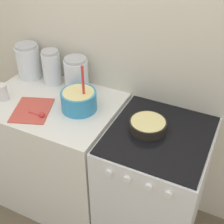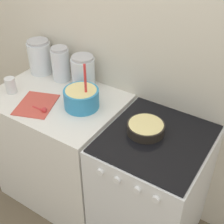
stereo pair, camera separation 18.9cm
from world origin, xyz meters
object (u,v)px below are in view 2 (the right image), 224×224
(storage_jar_right, at_px, (83,74))
(tin_can, at_px, (11,85))
(storage_jar_middle, at_px, (61,66))
(stove, at_px, (151,191))
(storage_jar_left, at_px, (40,59))
(mixing_bowl, at_px, (81,97))
(baking_pan, at_px, (146,128))

(storage_jar_right, height_order, tin_can, storage_jar_right)
(storage_jar_middle, height_order, storage_jar_right, storage_jar_middle)
(stove, xyz_separation_m, storage_jar_left, (-1.09, 0.22, 0.57))
(stove, bearing_deg, tin_can, -174.01)
(mixing_bowl, distance_m, baking_pan, 0.47)
(mixing_bowl, xyz_separation_m, storage_jar_right, (-0.14, 0.20, 0.03))
(baking_pan, height_order, storage_jar_right, storage_jar_right)
(storage_jar_middle, bearing_deg, baking_pan, -14.58)
(baking_pan, bearing_deg, stove, -6.58)
(storage_jar_middle, bearing_deg, stove, -13.89)
(storage_jar_left, relative_size, tin_can, 2.31)
(storage_jar_middle, bearing_deg, mixing_bowl, -31.09)
(stove, height_order, mixing_bowl, mixing_bowl)
(mixing_bowl, bearing_deg, tin_can, -166.30)
(baking_pan, bearing_deg, mixing_bowl, 179.38)
(baking_pan, xyz_separation_m, tin_can, (-0.98, -0.12, 0.02))
(storage_jar_left, relative_size, storage_jar_right, 1.08)
(stove, bearing_deg, baking_pan, 173.42)
(mixing_bowl, height_order, tin_can, mixing_bowl)
(stove, height_order, storage_jar_middle, storage_jar_middle)
(storage_jar_left, height_order, storage_jar_middle, storage_jar_left)
(stove, xyz_separation_m, storage_jar_middle, (-0.89, 0.22, 0.57))
(storage_jar_left, bearing_deg, baking_pan, -11.74)
(storage_jar_left, bearing_deg, storage_jar_middle, 0.00)
(tin_can, bearing_deg, storage_jar_middle, 62.20)
(mixing_bowl, bearing_deg, stove, -1.47)
(stove, xyz_separation_m, mixing_bowl, (-0.55, 0.01, 0.54))
(baking_pan, xyz_separation_m, storage_jar_left, (-1.01, 0.21, 0.08))
(storage_jar_left, height_order, tin_can, storage_jar_left)
(stove, distance_m, storage_jar_middle, 1.08)
(storage_jar_middle, distance_m, tin_can, 0.38)
(stove, bearing_deg, storage_jar_right, 162.23)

